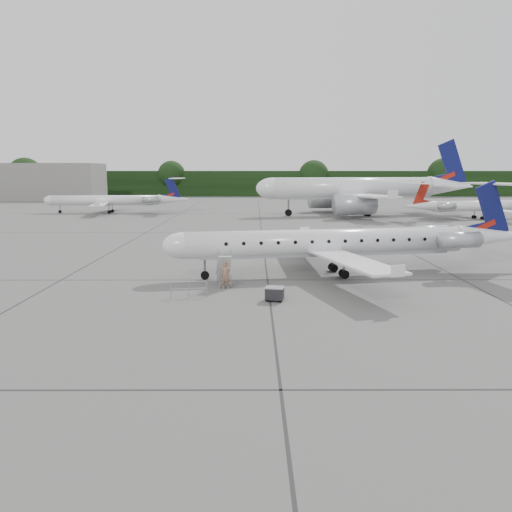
{
  "coord_description": "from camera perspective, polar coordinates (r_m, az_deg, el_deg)",
  "views": [
    {
      "loc": [
        -6.85,
        -30.47,
        7.67
      ],
      "look_at": [
        -6.75,
        1.33,
        2.3
      ],
      "focal_mm": 35.0,
      "sensor_mm": 36.0,
      "label": 1
    }
  ],
  "objects": [
    {
      "name": "ground",
      "position": [
        32.16,
        12.16,
        -4.43
      ],
      "size": [
        320.0,
        320.0,
        0.0
      ],
      "primitive_type": "plane",
      "color": "#565654",
      "rests_on": "ground"
    },
    {
      "name": "bg_narrowbody",
      "position": [
        91.31,
        11.05,
        8.8
      ],
      "size": [
        41.23,
        32.65,
        13.4
      ],
      "primitive_type": null,
      "rotation": [
        0.0,
        0.0,
        0.17
      ],
      "color": "silver",
      "rests_on": "ground"
    },
    {
      "name": "baggage_cart",
      "position": [
        30.07,
        2.15,
        -4.3
      ],
      "size": [
        1.21,
        1.05,
        0.92
      ],
      "primitive_type": null,
      "rotation": [
        0.0,
        0.0,
        -0.2
      ],
      "color": "black",
      "rests_on": "ground"
    },
    {
      "name": "airstair",
      "position": [
        34.14,
        -3.71,
        -1.55
      ],
      "size": [
        1.19,
        2.21,
        2.17
      ],
      "primitive_type": null,
      "rotation": [
        0.0,
        0.0,
        0.17
      ],
      "color": "silver",
      "rests_on": "ground"
    },
    {
      "name": "treeline",
      "position": [
        160.66,
        2.29,
        8.27
      ],
      "size": [
        260.0,
        4.0,
        8.0
      ],
      "primitive_type": "cube",
      "color": "black",
      "rests_on": "ground"
    },
    {
      "name": "passenger",
      "position": [
        33.01,
        -3.49,
        -2.24
      ],
      "size": [
        0.68,
        0.46,
        1.83
      ],
      "primitive_type": "imported",
      "rotation": [
        0.0,
        0.0,
        0.04
      ],
      "color": "#845F48",
      "rests_on": "ground"
    },
    {
      "name": "main_regional_jet",
      "position": [
        37.42,
        8.11,
        3.04
      ],
      "size": [
        29.9,
        23.69,
        6.93
      ],
      "primitive_type": null,
      "rotation": [
        0.0,
        0.0,
        0.17
      ],
      "color": "silver",
      "rests_on": "ground"
    },
    {
      "name": "bg_regional_left",
      "position": [
        98.35,
        -16.87,
        6.65
      ],
      "size": [
        26.08,
        19.21,
        6.67
      ],
      "primitive_type": null,
      "rotation": [
        0.0,
        0.0,
        0.04
      ],
      "color": "silver",
      "rests_on": "ground"
    },
    {
      "name": "bg_regional_right",
      "position": [
        90.4,
        24.62,
        5.78
      ],
      "size": [
        26.14,
        21.2,
        6.07
      ],
      "primitive_type": null,
      "rotation": [
        0.0,
        0.0,
        3.36
      ],
      "color": "silver",
      "rests_on": "ground"
    },
    {
      "name": "terminal_building",
      "position": [
        154.04,
        -24.62,
        7.74
      ],
      "size": [
        40.0,
        14.0,
        10.0
      ],
      "primitive_type": "cube",
      "color": "slate",
      "rests_on": "ground"
    },
    {
      "name": "safety_railing",
      "position": [
        31.13,
        -7.69,
        -3.82
      ],
      "size": [
        2.19,
        0.42,
        1.0
      ],
      "primitive_type": null,
      "rotation": [
        0.0,
        0.0,
        0.15
      ],
      "color": "gray",
      "rests_on": "ground"
    }
  ]
}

